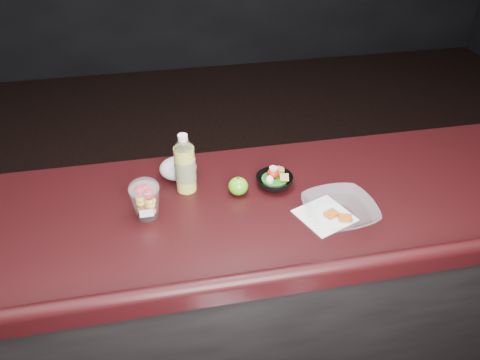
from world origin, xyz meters
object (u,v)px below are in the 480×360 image
fruit_cup (145,198)px  snack_bowl (274,180)px  green_apple (238,186)px  lemonade_bottle (185,167)px  takeout_bowl (339,211)px

fruit_cup → snack_bowl: fruit_cup is taller
green_apple → snack_bowl: 0.14m
lemonade_bottle → takeout_bowl: size_ratio=0.88×
takeout_bowl → lemonade_bottle: bearing=151.7°
fruit_cup → takeout_bowl: bearing=-12.2°
lemonade_bottle → takeout_bowl: lemonade_bottle is taller
snack_bowl → takeout_bowl: size_ratio=0.70×
fruit_cup → green_apple: (0.32, 0.06, -0.04)m
fruit_cup → takeout_bowl: 0.63m
lemonade_bottle → snack_bowl: bearing=-7.6°
lemonade_bottle → green_apple: 0.20m
lemonade_bottle → fruit_cup: 0.19m
green_apple → takeout_bowl: (0.30, -0.20, -0.00)m
fruit_cup → green_apple: size_ratio=1.98×
lemonade_bottle → fruit_cup: size_ratio=1.57×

